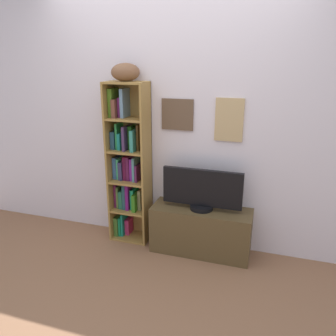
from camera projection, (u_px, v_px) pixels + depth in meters
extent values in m
cube|color=#895E42|center=(129.00, 307.00, 2.63)|extent=(5.20, 5.20, 0.04)
cube|color=silver|center=(172.00, 121.00, 3.25)|extent=(4.80, 0.06, 2.52)
cube|color=brown|center=(177.00, 115.00, 3.18)|extent=(0.31, 0.02, 0.30)
cube|color=#C5B990|center=(177.00, 115.00, 3.17)|extent=(0.26, 0.01, 0.25)
cube|color=tan|center=(229.00, 120.00, 3.04)|extent=(0.26, 0.02, 0.39)
cube|color=#A3A5B4|center=(229.00, 120.00, 3.04)|extent=(0.21, 0.01, 0.34)
cube|color=olive|center=(112.00, 163.00, 3.42)|extent=(0.02, 0.26, 1.64)
cube|color=olive|center=(147.00, 167.00, 3.31)|extent=(0.02, 0.26, 1.64)
cube|color=olive|center=(134.00, 162.00, 3.48)|extent=(0.40, 0.01, 1.64)
cube|color=olive|center=(132.00, 236.00, 3.62)|extent=(0.36, 0.25, 0.02)
cube|color=olive|center=(131.00, 209.00, 3.52)|extent=(0.36, 0.25, 0.02)
cube|color=olive|center=(130.00, 181.00, 3.42)|extent=(0.36, 0.25, 0.02)
cube|color=olive|center=(129.00, 151.00, 3.32)|extent=(0.36, 0.25, 0.02)
cube|color=olive|center=(127.00, 119.00, 3.22)|extent=(0.36, 0.25, 0.02)
cube|color=olive|center=(126.00, 83.00, 3.11)|extent=(0.36, 0.25, 0.02)
cube|color=#3E6928|center=(119.00, 224.00, 3.64)|extent=(0.04, 0.19, 0.21)
cube|color=#137F4F|center=(123.00, 224.00, 3.64)|extent=(0.02, 0.18, 0.21)
cube|color=#148068|center=(125.00, 223.00, 3.63)|extent=(0.02, 0.18, 0.25)
cube|color=#B1275B|center=(129.00, 225.00, 3.65)|extent=(0.04, 0.13, 0.17)
cube|color=#641D4D|center=(118.00, 194.00, 3.56)|extent=(0.03, 0.15, 0.25)
cube|color=#537A37|center=(120.00, 195.00, 3.55)|extent=(0.02, 0.17, 0.24)
cube|color=#225F47|center=(123.00, 198.00, 3.54)|extent=(0.04, 0.17, 0.19)
cube|color=#1F4751|center=(127.00, 195.00, 3.51)|extent=(0.03, 0.18, 0.27)
cube|color=#671467|center=(130.00, 195.00, 3.50)|extent=(0.03, 0.18, 0.27)
cube|color=#1EB573|center=(134.00, 198.00, 3.51)|extent=(0.04, 0.15, 0.21)
cube|color=#2F6F19|center=(137.00, 201.00, 3.48)|extent=(0.04, 0.21, 0.18)
cube|color=#8D895B|center=(141.00, 199.00, 3.49)|extent=(0.03, 0.14, 0.22)
cube|color=#376096|center=(117.00, 167.00, 3.46)|extent=(0.04, 0.15, 0.23)
cube|color=#45C881|center=(120.00, 168.00, 3.46)|extent=(0.02, 0.15, 0.21)
cube|color=#312F56|center=(123.00, 169.00, 3.44)|extent=(0.04, 0.17, 0.19)
cube|color=#50102F|center=(127.00, 167.00, 3.43)|extent=(0.03, 0.16, 0.24)
cube|color=#51153C|center=(130.00, 168.00, 3.41)|extent=(0.03, 0.16, 0.24)
cube|color=#741F85|center=(133.00, 168.00, 3.41)|extent=(0.03, 0.16, 0.23)
cube|color=teal|center=(136.00, 168.00, 3.39)|extent=(0.02, 0.17, 0.24)
cube|color=#541D4A|center=(139.00, 172.00, 3.39)|extent=(0.02, 0.18, 0.17)
cube|color=navy|center=(116.00, 139.00, 3.36)|extent=(0.04, 0.17, 0.18)
cube|color=#2A8D45|center=(119.00, 136.00, 3.34)|extent=(0.02, 0.16, 0.26)
cube|color=#187E76|center=(122.00, 140.00, 3.34)|extent=(0.03, 0.17, 0.16)
cube|color=#519544|center=(126.00, 137.00, 3.34)|extent=(0.03, 0.14, 0.23)
cube|color=#40294F|center=(127.00, 138.00, 3.30)|extent=(0.03, 0.21, 0.24)
cube|color=#1D5B19|center=(132.00, 137.00, 3.32)|extent=(0.04, 0.13, 0.23)
cube|color=teal|center=(135.00, 140.00, 3.28)|extent=(0.04, 0.21, 0.21)
cube|color=#513618|center=(140.00, 137.00, 3.29)|extent=(0.02, 0.14, 0.25)
cube|color=#47711B|center=(114.00, 103.00, 3.25)|extent=(0.04, 0.17, 0.27)
cube|color=brown|center=(117.00, 108.00, 3.23)|extent=(0.04, 0.21, 0.18)
cube|color=#541849|center=(122.00, 107.00, 3.24)|extent=(0.02, 0.16, 0.19)
cube|color=#6285A3|center=(125.00, 103.00, 3.21)|extent=(0.03, 0.17, 0.27)
ellipsoid|color=brown|center=(126.00, 72.00, 3.08)|extent=(0.32, 0.29, 0.17)
cube|color=brown|center=(201.00, 230.00, 3.29)|extent=(0.96, 0.34, 0.46)
cube|color=#3C2F1B|center=(197.00, 239.00, 3.14)|extent=(0.87, 0.01, 0.30)
cylinder|color=black|center=(202.00, 207.00, 3.21)|extent=(0.22, 0.22, 0.04)
cube|color=black|center=(202.00, 188.00, 3.15)|extent=(0.76, 0.04, 0.36)
cube|color=white|center=(202.00, 188.00, 3.14)|extent=(0.72, 0.01, 0.32)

